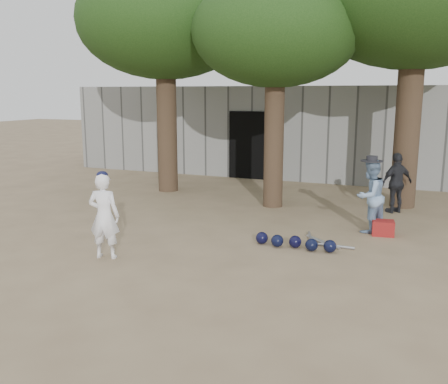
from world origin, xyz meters
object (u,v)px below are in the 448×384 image
at_px(spectator_blue, 370,196).
at_px(boy_player, 104,216).
at_px(spectator_dark, 397,183).
at_px(red_bag, 383,228).

bearing_deg(spectator_blue, boy_player, -19.46).
xyz_separation_m(spectator_blue, spectator_dark, (0.39, 1.97, -0.03)).
height_order(spectator_dark, red_bag, spectator_dark).
bearing_deg(spectator_dark, red_bag, 44.83).
xyz_separation_m(spectator_blue, red_bag, (0.30, -0.16, -0.59)).
relative_size(spectator_dark, red_bag, 3.39).
distance_m(spectator_blue, spectator_dark, 2.00).
distance_m(boy_player, spectator_blue, 5.24).
distance_m(spectator_blue, red_bag, 0.69).
bearing_deg(red_bag, boy_player, -142.88).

